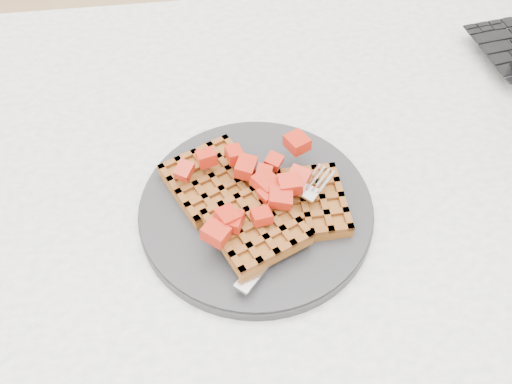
% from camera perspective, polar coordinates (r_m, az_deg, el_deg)
% --- Properties ---
extents(table, '(1.20, 0.80, 0.75)m').
position_cam_1_polar(table, '(0.76, 6.65, -5.40)').
color(table, silver).
rests_on(table, ground).
extents(plate, '(0.26, 0.26, 0.02)m').
position_cam_1_polar(plate, '(0.63, 0.00, -1.76)').
color(plate, black).
rests_on(plate, table).
extents(waffles, '(0.20, 0.19, 0.03)m').
position_cam_1_polar(waffles, '(0.62, 0.06, -1.00)').
color(waffles, '#92531F').
rests_on(waffles, plate).
extents(strawberry_pile, '(0.15, 0.15, 0.02)m').
position_cam_1_polar(strawberry_pile, '(0.60, 0.00, 0.82)').
color(strawberry_pile, '#8C0900').
rests_on(strawberry_pile, waffles).
extents(fork, '(0.14, 0.15, 0.02)m').
position_cam_1_polar(fork, '(0.60, 3.60, -3.19)').
color(fork, silver).
rests_on(fork, plate).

